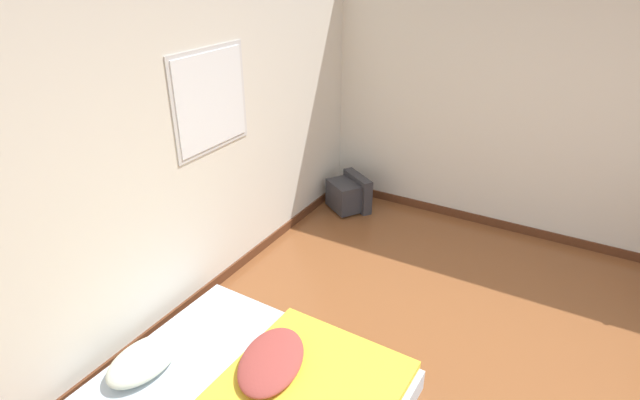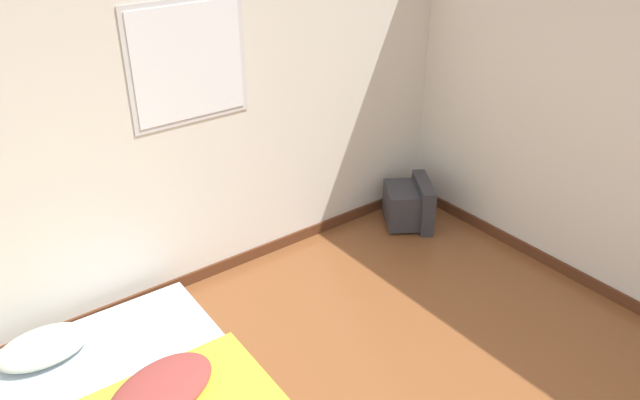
% 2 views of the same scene
% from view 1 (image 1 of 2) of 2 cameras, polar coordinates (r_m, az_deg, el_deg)
% --- Properties ---
extents(wall_back, '(7.52, 0.08, 2.60)m').
position_cam_1_polar(wall_back, '(3.74, -16.68, 4.61)').
color(wall_back, silver).
rests_on(wall_back, ground_plane).
extents(wall_right, '(0.08, 7.42, 2.60)m').
position_cam_1_polar(wall_right, '(5.11, 28.67, 8.27)').
color(wall_right, silver).
rests_on(wall_right, ground_plane).
extents(mattress_bed, '(1.46, 1.84, 0.30)m').
position_cam_1_polar(mattress_bed, '(3.42, -7.75, -21.00)').
color(mattress_bed, silver).
rests_on(mattress_bed, ground_plane).
extents(crt_tv, '(0.53, 0.55, 0.39)m').
position_cam_1_polar(crt_tv, '(5.56, 3.34, 0.71)').
color(crt_tv, '#333338').
rests_on(crt_tv, ground_plane).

